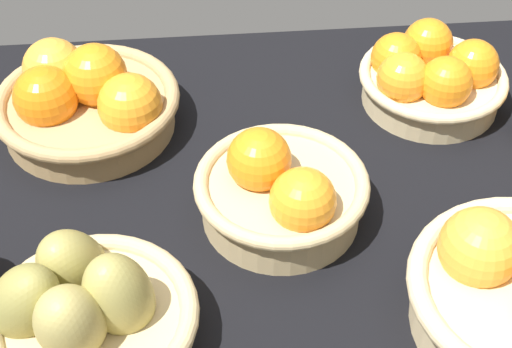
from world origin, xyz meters
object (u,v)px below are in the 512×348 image
basket_near_left (430,76)px  basket_near_right (85,100)px  basket_far_right_pears (85,313)px  basket_center (283,191)px

basket_near_left → basket_near_right: (46.25, 1.47, 0.23)cm
basket_near_left → basket_far_right_pears: bearing=39.3°
basket_near_left → basket_far_right_pears: (43.80, 35.80, 0.38)cm
basket_far_right_pears → basket_near_right: (2.46, -34.33, -0.14)cm
basket_far_right_pears → basket_near_right: basket_far_right_pears is taller
basket_far_right_pears → basket_near_left: bearing=-140.7°
basket_far_right_pears → basket_near_right: size_ratio=0.96×
basket_near_right → basket_center: 30.37cm
basket_center → basket_far_right_pears: bearing=35.8°
basket_near_left → basket_far_right_pears: size_ratio=0.87×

